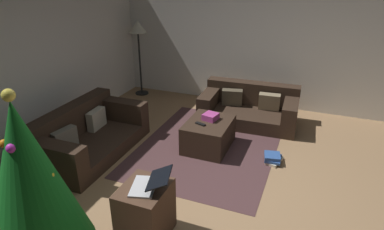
{
  "coord_description": "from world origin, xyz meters",
  "views": [
    {
      "loc": [
        -3.2,
        -0.82,
        2.56
      ],
      "look_at": [
        0.53,
        0.66,
        0.75
      ],
      "focal_mm": 31.15,
      "sensor_mm": 36.0,
      "label": 1
    }
  ],
  "objects": [
    {
      "name": "ottoman",
      "position": [
        1.06,
        0.6,
        0.21
      ],
      "size": [
        0.81,
        0.63,
        0.43
      ],
      "primitive_type": "cube",
      "color": "#332319",
      "rests_on": "ground_plane"
    },
    {
      "name": "corner_partition",
      "position": [
        3.14,
        0.0,
        1.3
      ],
      "size": [
        0.12,
        6.4,
        2.6
      ],
      "primitive_type": "cube",
      "color": "silver",
      "rests_on": "ground_plane"
    },
    {
      "name": "area_rug",
      "position": [
        1.06,
        0.6,
        0.0
      ],
      "size": [
        2.6,
        2.0,
        0.01
      ],
      "primitive_type": "cube",
      "color": "#492E2F",
      "rests_on": "ground_plane"
    },
    {
      "name": "tv_remote",
      "position": [
        0.92,
        0.68,
        0.44
      ],
      "size": [
        0.1,
        0.17,
        0.02
      ],
      "primitive_type": "cube",
      "rotation": [
        0.0,
        0.0,
        -0.3
      ],
      "color": "black",
      "rests_on": "ottoman"
    },
    {
      "name": "side_table",
      "position": [
        -0.92,
        0.59,
        0.3
      ],
      "size": [
        0.52,
        0.44,
        0.6
      ],
      "primitive_type": "cube",
      "color": "#4C3323",
      "rests_on": "ground_plane"
    },
    {
      "name": "couch_left",
      "position": [
        0.27,
        2.25,
        0.26
      ],
      "size": [
        1.8,
        0.97,
        0.67
      ],
      "rotation": [
        0.0,
        0.0,
        3.15
      ],
      "color": "#332319",
      "rests_on": "ground_plane"
    },
    {
      "name": "couch_right",
      "position": [
        2.24,
        0.24,
        0.25
      ],
      "size": [
        0.97,
        1.69,
        0.65
      ],
      "rotation": [
        0.0,
        0.0,
        1.62
      ],
      "color": "#332319",
      "rests_on": "ground_plane"
    },
    {
      "name": "rear_partition",
      "position": [
        0.0,
        3.14,
        1.3
      ],
      "size": [
        6.4,
        0.12,
        2.6
      ],
      "primitive_type": "cube",
      "color": "silver",
      "rests_on": "ground_plane"
    },
    {
      "name": "christmas_tree",
      "position": [
        -1.57,
        1.27,
        0.93
      ],
      "size": [
        0.93,
        0.93,
        1.74
      ],
      "color": "brown",
      "rests_on": "ground_plane"
    },
    {
      "name": "corner_lamp",
      "position": [
        2.75,
        2.72,
        1.32
      ],
      "size": [
        0.36,
        0.36,
        1.56
      ],
      "color": "black",
      "rests_on": "ground_plane"
    },
    {
      "name": "gift_box",
      "position": [
        1.15,
        0.6,
        0.47
      ],
      "size": [
        0.25,
        0.24,
        0.09
      ],
      "primitive_type": "cube",
      "rotation": [
        0.0,
        0.0,
        -0.21
      ],
      "color": "#B23F8C",
      "rests_on": "ottoman"
    },
    {
      "name": "book_stack",
      "position": [
        0.99,
        -0.4,
        0.06
      ],
      "size": [
        0.33,
        0.28,
        0.12
      ],
      "color": "beige",
      "rests_on": "ground_plane"
    },
    {
      "name": "laptop",
      "position": [
        -0.9,
        0.53,
        0.65
      ],
      "size": [
        0.43,
        0.46,
        0.17
      ],
      "color": "silver",
      "rests_on": "side_table"
    },
    {
      "name": "ground_plane",
      "position": [
        0.0,
        0.0,
        0.0
      ],
      "size": [
        6.4,
        6.4,
        0.0
      ],
      "primitive_type": "plane",
      "color": "#93704C"
    }
  ]
}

